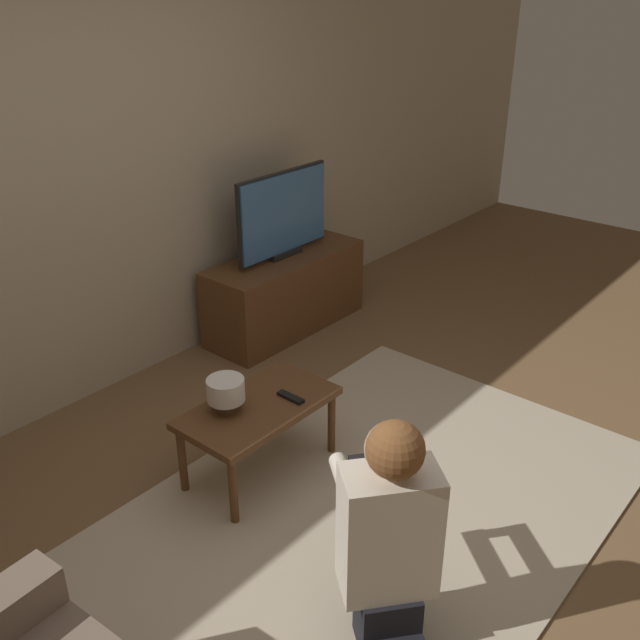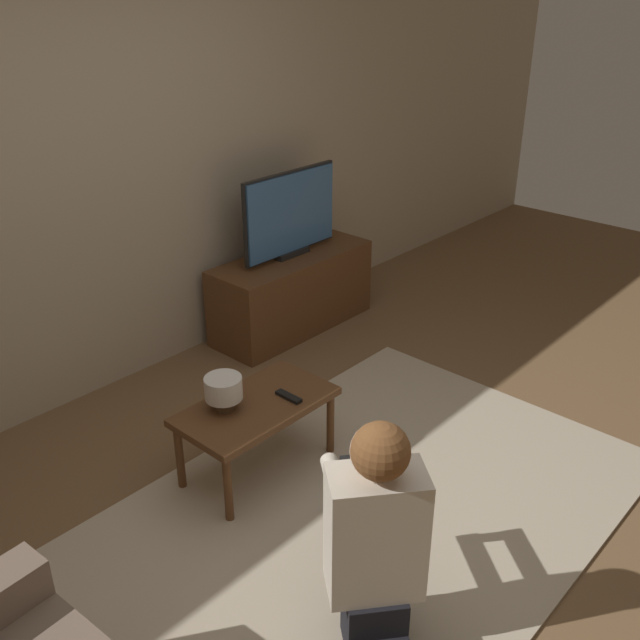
# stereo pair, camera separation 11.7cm
# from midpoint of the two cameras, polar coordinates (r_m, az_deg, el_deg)

# --- Properties ---
(ground_plane) EXTENTS (10.00, 10.00, 0.00)m
(ground_plane) POSITION_cam_midpoint_polar(r_m,az_deg,el_deg) (3.42, 2.41, -15.64)
(ground_plane) COLOR brown
(wall_back) EXTENTS (10.00, 0.06, 2.60)m
(wall_back) POSITION_cam_midpoint_polar(r_m,az_deg,el_deg) (4.14, -19.21, 11.00)
(wall_back) COLOR tan
(wall_back) RESTS_ON ground_plane
(rug) EXTENTS (2.84, 1.82, 0.02)m
(rug) POSITION_cam_midpoint_polar(r_m,az_deg,el_deg) (3.42, 2.41, -15.54)
(rug) COLOR #BCAD93
(rug) RESTS_ON ground_plane
(tv_stand) EXTENTS (1.20, 0.44, 0.54)m
(tv_stand) POSITION_cam_midpoint_polar(r_m,az_deg,el_deg) (4.97, -3.46, 2.21)
(tv_stand) COLOR brown
(tv_stand) RESTS_ON ground_plane
(tv) EXTENTS (0.82, 0.08, 0.58)m
(tv) POSITION_cam_midpoint_polar(r_m,az_deg,el_deg) (4.77, -3.67, 8.44)
(tv) COLOR black
(tv) RESTS_ON tv_stand
(coffee_table) EXTENTS (0.78, 0.43, 0.40)m
(coffee_table) POSITION_cam_midpoint_polar(r_m,az_deg,el_deg) (3.51, -5.89, -7.44)
(coffee_table) COLOR brown
(coffee_table) RESTS_ON ground_plane
(person_kneeling) EXTENTS (0.67, 0.74, 0.96)m
(person_kneeling) POSITION_cam_midpoint_polar(r_m,az_deg,el_deg) (2.61, 4.26, -16.95)
(person_kneeling) COLOR black
(person_kneeling) RESTS_ON rug
(table_lamp) EXTENTS (0.18, 0.18, 0.17)m
(table_lamp) POSITION_cam_midpoint_polar(r_m,az_deg,el_deg) (3.40, -8.52, -5.72)
(table_lamp) COLOR #4C3823
(table_lamp) RESTS_ON coffee_table
(remote) EXTENTS (0.04, 0.15, 0.02)m
(remote) POSITION_cam_midpoint_polar(r_m,az_deg,el_deg) (3.50, -3.33, -6.19)
(remote) COLOR black
(remote) RESTS_ON coffee_table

